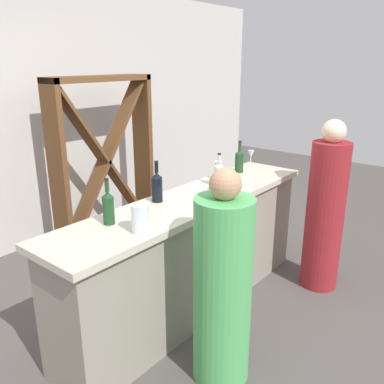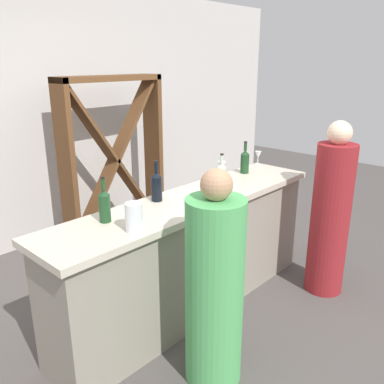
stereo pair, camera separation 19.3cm
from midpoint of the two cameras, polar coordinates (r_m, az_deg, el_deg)
name	(u,v)px [view 1 (the left image)]	position (r m, az deg, el deg)	size (l,w,h in m)	color
ground_plane	(192,306)	(3.58, -1.60, -15.76)	(12.00, 12.00, 0.00)	#4C4744
back_wall	(33,118)	(4.76, -22.58, 9.56)	(8.00, 0.10, 2.80)	#BCB7B2
bar_counter	(192,254)	(3.34, -1.68, -8.73)	(2.58, 0.56, 0.97)	gray
wine_rack	(105,161)	(4.65, -13.35, 4.23)	(1.25, 0.28, 1.84)	brown
wine_bottle_leftmost_olive_green	(108,207)	(2.70, -13.72, -2.06)	(0.08, 0.08, 0.31)	#193D1E
wine_bottle_second_left_near_black	(157,186)	(3.06, -6.76, 0.78)	(0.08, 0.08, 0.32)	black
wine_bottle_center_clear_pale	(219,174)	(3.42, 2.20, 2.56)	(0.08, 0.08, 0.28)	#B7C6B2
wine_bottle_second_right_olive_green	(239,160)	(3.86, 5.25, 4.44)	(0.08, 0.08, 0.30)	#193D1E
wine_glass_near_left	(223,180)	(3.25, 2.69, 1.73)	(0.08, 0.08, 0.15)	white
wine_glass_near_center	(218,167)	(3.61, 2.15, 3.51)	(0.07, 0.07, 0.17)	white
wine_glass_near_right	(251,154)	(4.15, 6.96, 5.25)	(0.06, 0.06, 0.15)	white
water_pitcher	(140,218)	(2.54, -9.45, -3.72)	(0.11, 0.11, 0.18)	silver
person_left_guest	(325,213)	(3.74, 16.81, -2.81)	(0.34, 0.34, 1.53)	maroon
person_center_guest	(222,288)	(2.58, 2.12, -13.43)	(0.45, 0.45, 1.42)	#4CA559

